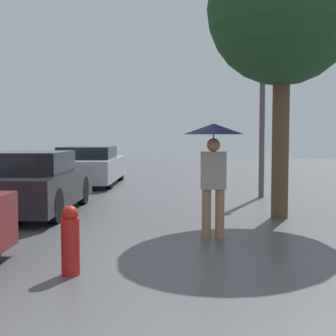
# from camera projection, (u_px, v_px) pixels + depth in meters

# --- Properties ---
(pedestrian) EXTENTS (0.93, 0.93, 1.75)m
(pedestrian) POSITION_uv_depth(u_px,v_px,m) (214.00, 150.00, 7.08)
(pedestrian) COLOR #9E7051
(pedestrian) RESTS_ON ground_plane
(parked_car_middle) EXTENTS (1.69, 3.92, 1.25)m
(parked_car_middle) POSITION_uv_depth(u_px,v_px,m) (33.00, 184.00, 9.52)
(parked_car_middle) COLOR black
(parked_car_middle) RESTS_ON ground_plane
(parked_car_farthest) EXTENTS (1.89, 4.51, 1.23)m
(parked_car_farthest) POSITION_uv_depth(u_px,v_px,m) (89.00, 166.00, 15.26)
(parked_car_farthest) COLOR #9EA3A8
(parked_car_farthest) RESTS_ON ground_plane
(tree) EXTENTS (2.81, 2.81, 5.33)m
(tree) POSITION_uv_depth(u_px,v_px,m) (283.00, 11.00, 8.67)
(tree) COLOR brown
(tree) RESTS_ON ground_plane
(street_lamp) EXTENTS (0.26, 0.26, 3.93)m
(street_lamp) POSITION_uv_depth(u_px,v_px,m) (262.00, 109.00, 11.86)
(street_lamp) COLOR #515456
(street_lamp) RESTS_ON ground_plane
(fire_hydrant) EXTENTS (0.21, 0.21, 0.79)m
(fire_hydrant) POSITION_uv_depth(u_px,v_px,m) (70.00, 240.00, 5.23)
(fire_hydrant) COLOR #B21E19
(fire_hydrant) RESTS_ON ground_plane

